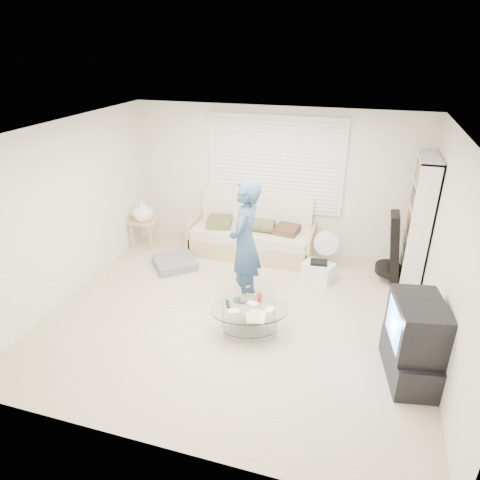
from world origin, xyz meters
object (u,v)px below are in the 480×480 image
(futon_sofa, at_px, (252,235))
(bookshelf, at_px, (418,221))
(tv_unit, at_px, (413,341))
(coffee_table, at_px, (250,314))

(futon_sofa, xyz_separation_m, bookshelf, (2.61, -0.14, 0.64))
(futon_sofa, distance_m, tv_unit, 3.50)
(bookshelf, height_order, coffee_table, bookshelf)
(bookshelf, relative_size, tv_unit, 2.01)
(futon_sofa, relative_size, bookshelf, 1.09)
(bookshelf, distance_m, tv_unit, 2.38)
(futon_sofa, distance_m, bookshelf, 2.69)
(bookshelf, height_order, tv_unit, bookshelf)
(bookshelf, distance_m, coffee_table, 3.01)
(tv_unit, height_order, coffee_table, tv_unit)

